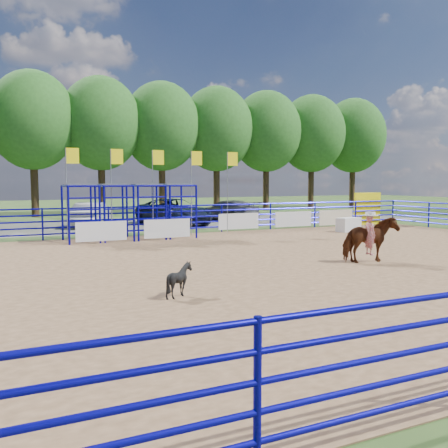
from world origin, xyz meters
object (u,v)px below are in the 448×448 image
(horse_and_rider, at_px, (370,237))
(car_b, at_px, (92,214))
(announcer_table, at_px, (348,225))
(car_d, at_px, (227,210))
(calf, at_px, (179,280))
(car_c, at_px, (174,212))

(horse_and_rider, relative_size, car_b, 0.54)
(horse_and_rider, bearing_deg, announcer_table, 54.40)
(announcer_table, height_order, car_d, car_d)
(calf, bearing_deg, car_d, -18.19)
(announcer_table, xyz_separation_m, calf, (-13.41, -10.28, 0.03))
(car_b, bearing_deg, car_d, -151.75)
(horse_and_rider, distance_m, calf, 7.66)
(horse_and_rider, bearing_deg, car_c, 93.53)
(horse_and_rider, xyz_separation_m, car_d, (3.37, 17.87, -0.17))
(car_b, distance_m, car_c, 4.90)
(announcer_table, bearing_deg, calf, -142.53)
(horse_and_rider, xyz_separation_m, calf, (-7.41, -1.89, -0.45))
(calf, bearing_deg, announcer_table, -42.10)
(announcer_table, height_order, car_c, car_c)
(announcer_table, xyz_separation_m, car_d, (-2.63, 9.48, 0.32))
(car_b, height_order, car_d, car_b)
(announcer_table, bearing_deg, car_c, 131.25)
(calf, relative_size, car_d, 0.17)
(announcer_table, relative_size, horse_and_rider, 0.59)
(announcer_table, relative_size, car_b, 0.31)
(announcer_table, bearing_deg, car_d, 105.48)
(horse_and_rider, height_order, car_c, horse_and_rider)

